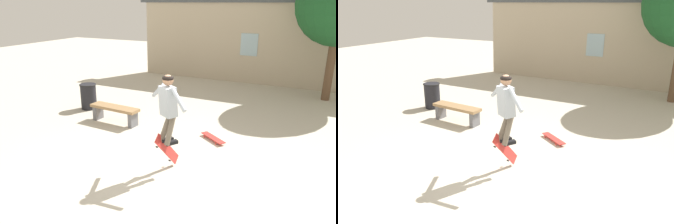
{
  "view_description": "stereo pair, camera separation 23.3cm",
  "coord_description": "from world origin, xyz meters",
  "views": [
    {
      "loc": [
        2.69,
        -5.06,
        3.3
      ],
      "look_at": [
        -0.01,
        0.29,
        1.27
      ],
      "focal_mm": 35.0,
      "sensor_mm": 36.0,
      "label": 1
    },
    {
      "loc": [
        2.9,
        -4.95,
        3.3
      ],
      "look_at": [
        -0.01,
        0.29,
        1.27
      ],
      "focal_mm": 35.0,
      "sensor_mm": 36.0,
      "label": 2
    }
  ],
  "objects": [
    {
      "name": "ground_plane",
      "position": [
        0.0,
        0.0,
        0.0
      ],
      "size": [
        40.0,
        40.0,
        0.0
      ],
      "primitive_type": "plane",
      "color": "beige"
    },
    {
      "name": "building_backdrop",
      "position": [
        0.04,
        8.8,
        1.94
      ],
      "size": [
        11.2,
        0.52,
        4.82
      ],
      "color": "#B7A88E",
      "rests_on": "ground_plane"
    },
    {
      "name": "park_bench",
      "position": [
        -2.63,
        2.11,
        0.35
      ],
      "size": [
        1.53,
        0.48,
        0.49
      ],
      "rotation": [
        0.0,
        0.0,
        -0.06
      ],
      "color": "#99754C",
      "rests_on": "ground_plane"
    },
    {
      "name": "trash_bin",
      "position": [
        -4.16,
        2.82,
        0.43
      ],
      "size": [
        0.54,
        0.54,
        0.81
      ],
      "color": "black",
      "rests_on": "ground_plane"
    },
    {
      "name": "skater",
      "position": [
        -0.01,
        0.29,
        1.44
      ],
      "size": [
        1.07,
        0.74,
        1.39
      ],
      "rotation": [
        0.0,
        0.0,
        0.99
      ],
      "color": "#9EA8B2"
    },
    {
      "name": "skateboard_flipping",
      "position": [
        -0.07,
        0.36,
        0.44
      ],
      "size": [
        0.26,
        0.66,
        0.79
      ],
      "rotation": [
        0.0,
        0.0,
        1.17
      ],
      "color": "red"
    },
    {
      "name": "skateboard_resting",
      "position": [
        0.29,
        2.18,
        0.07
      ],
      "size": [
        0.76,
        0.62,
        0.08
      ],
      "rotation": [
        0.0,
        0.0,
        5.66
      ],
      "color": "red",
      "rests_on": "ground_plane"
    }
  ]
}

